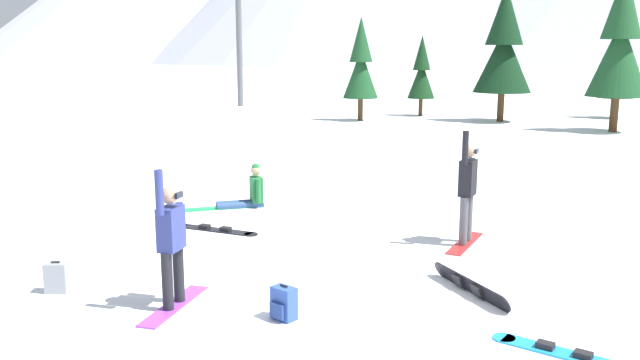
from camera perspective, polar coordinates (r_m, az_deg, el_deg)
ground_plane at (r=9.03m, az=4.02°, el=-11.60°), size 800.00×800.00×0.00m
snowboarder_foreground at (r=9.25m, az=-12.62°, el=-5.24°), size 0.31×1.56×1.97m
snowboarder_midground at (r=12.21m, az=12.52°, el=-0.86°), size 0.60×1.60×2.10m
snowboarder_background at (r=14.98m, az=-6.15°, el=-1.02°), size 1.72×1.28×0.98m
loose_snowboard_near_left at (r=9.97m, az=12.69°, el=-8.81°), size 1.22×1.49×0.25m
loose_snowboard_far_spare at (r=8.47m, az=20.18°, el=-13.74°), size 1.70×0.86×0.09m
loose_snowboard_near_right at (r=13.19m, az=-8.99°, el=-4.20°), size 1.88×0.52×0.09m
backpack_blue at (r=8.86m, az=-3.16°, el=-10.56°), size 0.37×0.35×0.47m
backpack_grey at (r=10.52m, az=-21.64°, el=-7.80°), size 0.36×0.32×0.47m
pine_tree_leaning at (r=33.50m, az=15.48°, el=10.84°), size 2.75×2.75×6.44m
pine_tree_twin at (r=37.16m, az=24.15°, el=8.77°), size 1.79×1.79×4.66m
pine_tree_young at (r=32.88m, az=3.52°, el=9.86°), size 1.72×1.72×5.02m
pine_tree_short at (r=35.60m, az=8.71°, el=9.13°), size 1.44×1.44×4.20m
pine_tree_slender at (r=30.91m, az=24.35°, el=10.65°), size 2.50×2.50×6.83m
ski_lift_tower at (r=41.55m, az=-7.01°, el=14.21°), size 3.15×0.36×10.08m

